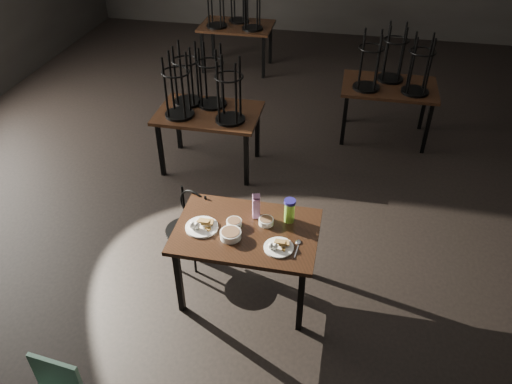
% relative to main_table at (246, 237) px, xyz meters
% --- Properties ---
extents(main_table, '(1.20, 0.80, 0.75)m').
position_rel_main_table_xyz_m(main_table, '(0.00, 0.00, 0.00)').
color(main_table, black).
rests_on(main_table, ground).
extents(plate_left, '(0.28, 0.28, 0.09)m').
position_rel_main_table_xyz_m(plate_left, '(-0.37, -0.05, 0.10)').
color(plate_left, white).
rests_on(plate_left, main_table).
extents(plate_right, '(0.24, 0.24, 0.08)m').
position_rel_main_table_xyz_m(plate_right, '(0.30, -0.17, 0.10)').
color(plate_right, white).
rests_on(plate_right, main_table).
extents(bowl_near, '(0.13, 0.13, 0.05)m').
position_rel_main_table_xyz_m(bowl_near, '(-0.11, 0.03, 0.11)').
color(bowl_near, white).
rests_on(bowl_near, main_table).
extents(bowl_far, '(0.13, 0.13, 0.05)m').
position_rel_main_table_xyz_m(bowl_far, '(0.15, 0.11, 0.11)').
color(bowl_far, white).
rests_on(bowl_far, main_table).
extents(bowl_big, '(0.18, 0.18, 0.06)m').
position_rel_main_table_xyz_m(bowl_big, '(-0.11, -0.12, 0.11)').
color(bowl_big, white).
rests_on(bowl_big, main_table).
extents(juice_carton, '(0.08, 0.08, 0.25)m').
position_rel_main_table_xyz_m(juice_carton, '(0.05, 0.19, 0.19)').
color(juice_carton, '#941A7E').
rests_on(juice_carton, main_table).
extents(water_bottle, '(0.11, 0.11, 0.22)m').
position_rel_main_table_xyz_m(water_bottle, '(0.33, 0.19, 0.19)').
color(water_bottle, '#8CCF3C').
rests_on(water_bottle, main_table).
extents(spoon, '(0.05, 0.21, 0.01)m').
position_rel_main_table_xyz_m(spoon, '(0.45, -0.09, 0.08)').
color(spoon, silver).
rests_on(spoon, main_table).
extents(bentwood_chair, '(0.41, 0.41, 0.78)m').
position_rel_main_table_xyz_m(bentwood_chair, '(-0.62, 0.30, -0.21)').
color(bentwood_chair, black).
rests_on(bentwood_chair, ground).
extents(bg_table_left, '(1.20, 0.80, 1.48)m').
position_rel_main_table_xyz_m(bg_table_left, '(-0.92, 1.96, 0.13)').
color(bg_table_left, black).
rests_on(bg_table_left, ground).
extents(bg_table_right, '(1.20, 0.80, 1.48)m').
position_rel_main_table_xyz_m(bg_table_right, '(1.20, 3.10, 0.11)').
color(bg_table_right, black).
rests_on(bg_table_right, ground).
extents(bg_table_far, '(1.20, 0.80, 1.48)m').
position_rel_main_table_xyz_m(bg_table_far, '(-1.27, 4.99, 0.11)').
color(bg_table_far, black).
rests_on(bg_table_far, ground).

